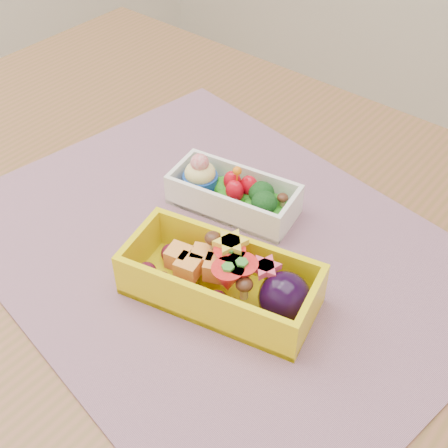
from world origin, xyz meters
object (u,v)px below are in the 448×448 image
Objects in this scene: table at (230,320)px; placemat at (216,249)px; bento_white at (233,194)px; bento_yellow at (224,280)px.

placemat is (-0.03, 0.00, 0.10)m from table.
bento_white is at bearing 127.87° from table.
placemat is at bearing 123.35° from bento_yellow.
bento_yellow is (0.05, -0.05, 0.03)m from placemat.
bento_yellow is at bearing -64.94° from bento_white.
placemat is 0.08m from bento_white.
table is at bearing -62.65° from bento_white.
table is 7.52× the size of bento_white.
bento_yellow is (0.08, -0.12, 0.01)m from bento_white.
bento_white is 0.14m from bento_yellow.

